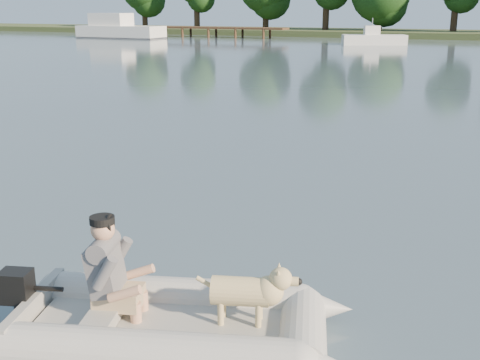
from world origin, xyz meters
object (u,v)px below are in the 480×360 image
at_px(dog, 240,296).
at_px(motorboat, 374,32).
at_px(man, 107,265).
at_px(cabin_cruiser, 120,26).
at_px(dock, 204,32).
at_px(dinghy, 175,289).

xyz_separation_m(dog, motorboat, (-8.41, 46.03, 0.55)).
bearing_deg(man, cabin_cruiser, 107.43).
bearing_deg(cabin_cruiser, dog, -53.36).
height_order(dog, cabin_cruiser, cabin_cruiser).
height_order(dock, motorboat, motorboat).
distance_m(dog, cabin_cruiser, 57.77).
relative_size(dock, motorboat, 3.41).
bearing_deg(motorboat, dock, 140.34).
height_order(man, motorboat, motorboat).
bearing_deg(man, dinghy, -4.24).
xyz_separation_m(man, motorboat, (-7.25, 46.39, 0.31)).
relative_size(dock, dog, 21.41).
distance_m(dock, dog, 59.03).
xyz_separation_m(dock, cabin_cruiser, (-6.44, -5.45, 0.69)).
bearing_deg(dog, dock, 100.39).
distance_m(dinghy, motorboat, 46.91).
xyz_separation_m(cabin_cruiser, motorboat, (25.33, -0.85, -0.19)).
bearing_deg(dinghy, man, 175.76).
height_order(man, cabin_cruiser, cabin_cruiser).
bearing_deg(dog, dinghy, -175.43).
relative_size(man, dog, 1.16).
height_order(dinghy, motorboat, motorboat).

